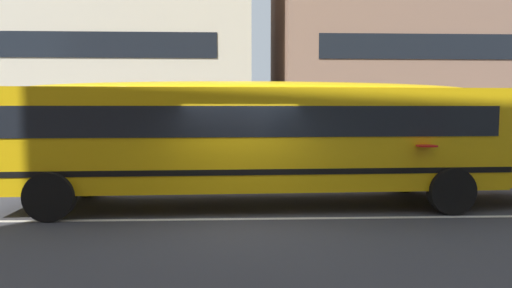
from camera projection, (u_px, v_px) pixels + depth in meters
The scene contains 6 objects.
ground_plane at pixel (241, 219), 9.57m from camera, with size 400.00×400.00×0.00m, color #38383D.
sidewalk_far at pixel (240, 167), 17.95m from camera, with size 120.00×3.00×0.01m, color gray.
lane_centreline at pixel (241, 219), 9.57m from camera, with size 110.00×0.16×0.01m, color silver.
school_bus at pixel (264, 132), 10.91m from camera, with size 13.74×3.28×3.05m.
apartment_block_far_left at pixel (80, 31), 24.24m from camera, with size 18.57×11.44×13.30m.
apartment_block_far_centre at pixel (425, 4), 24.59m from camera, with size 16.54×10.89×16.50m.
Camera 1 is at (-0.04, -9.42, 2.40)m, focal length 30.91 mm.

